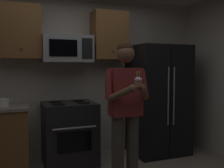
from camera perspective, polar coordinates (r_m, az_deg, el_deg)
name	(u,v)px	position (r m, az deg, el deg)	size (l,w,h in m)	color
wall_back	(73,76)	(4.27, -8.59, 1.75)	(4.40, 0.10, 2.60)	beige
oven_range	(70,133)	(3.98, -9.35, -10.65)	(0.76, 0.70, 0.93)	black
microwave	(67,49)	(3.97, -9.92, 7.63)	(0.74, 0.41, 0.40)	#9EA0A5
refrigerator	(158,100)	(4.41, 10.17, -3.42)	(0.90, 0.75, 1.80)	black
cabinet_row_upper	(26,32)	(3.97, -18.41, 10.82)	(2.78, 0.36, 0.76)	brown
bowl_large_white	(0,102)	(3.79, -23.42, -3.75)	(0.22, 0.22, 0.10)	white
person	(126,105)	(3.15, 3.05, -4.56)	(0.60, 0.48, 1.76)	#4C4742
cupcake	(138,82)	(2.82, 5.81, 0.50)	(0.09, 0.09, 0.17)	#A87F56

